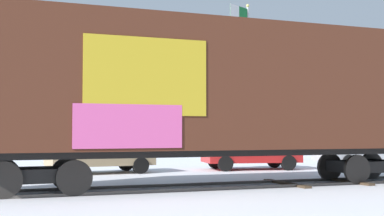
% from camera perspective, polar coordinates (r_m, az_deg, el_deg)
% --- Properties ---
extents(ground_plane, '(260.00, 260.00, 0.00)m').
position_cam_1_polar(ground_plane, '(15.40, -1.30, -8.67)').
color(ground_plane, silver).
extents(track, '(59.94, 6.40, 0.08)m').
position_cam_1_polar(track, '(16.42, 8.15, -8.13)').
color(track, '#4C4742').
rests_on(track, ground_plane).
extents(freight_car, '(14.80, 4.14, 5.00)m').
position_cam_1_polar(freight_car, '(15.70, 2.98, 1.92)').
color(freight_car, '#472316').
rests_on(freight_car, ground_plane).
extents(flagpole, '(1.43, 1.02, 8.53)m').
position_cam_1_polar(flagpole, '(28.34, 5.64, 5.57)').
color(flagpole, silver).
rests_on(flagpole, ground_plane).
extents(hillside, '(123.90, 38.28, 13.90)m').
position_cam_1_polar(hillside, '(94.07, -13.34, -0.54)').
color(hillside, silver).
rests_on(hillside, ground_plane).
extents(parked_car_tan, '(4.30, 2.53, 1.68)m').
position_cam_1_polar(parked_car_tan, '(21.16, -10.00, -4.64)').
color(parked_car_tan, '#9E8966').
rests_on(parked_car_tan, ground_plane).
extents(parked_car_red, '(4.20, 2.16, 1.60)m').
position_cam_1_polar(parked_car_red, '(23.16, 6.31, -4.63)').
color(parked_car_red, '#B21E1E').
rests_on(parked_car_red, ground_plane).
extents(parked_car_silver, '(4.75, 2.11, 1.63)m').
position_cam_1_polar(parked_car_silver, '(25.64, 18.13, -4.25)').
color(parked_car_silver, '#B7BABF').
rests_on(parked_car_silver, ground_plane).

